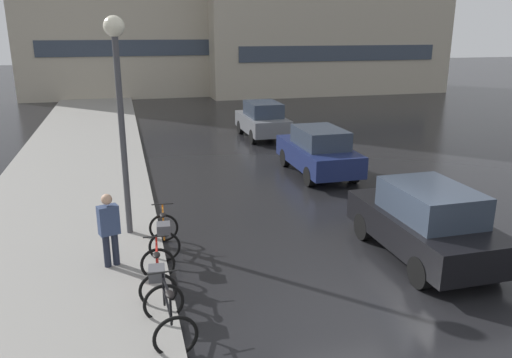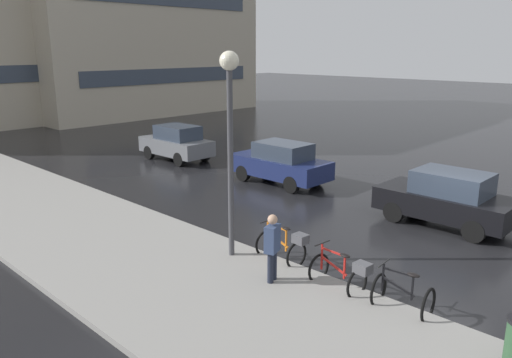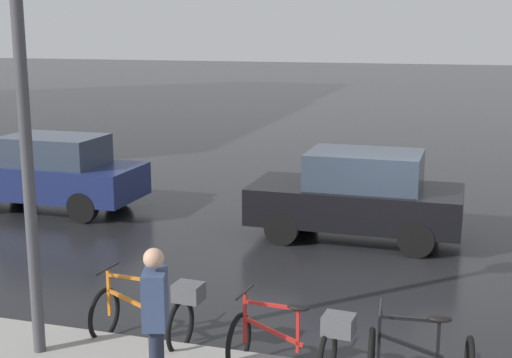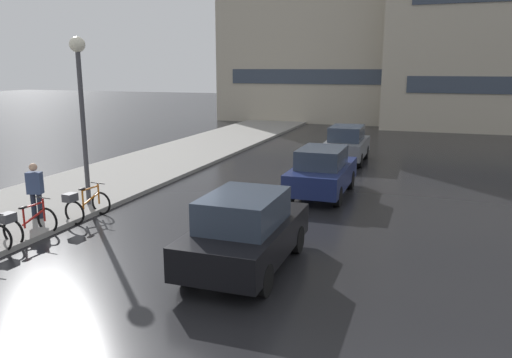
{
  "view_description": "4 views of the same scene",
  "coord_description": "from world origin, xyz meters",
  "px_view_note": "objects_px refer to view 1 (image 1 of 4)",
  "views": [
    {
      "loc": [
        -4.26,
        -8.02,
        4.86
      ],
      "look_at": [
        -1.31,
        2.95,
        1.43
      ],
      "focal_mm": 35.0,
      "sensor_mm": 36.0,
      "label": 1
    },
    {
      "loc": [
        -12.35,
        -4.96,
        5.19
      ],
      "look_at": [
        -2.09,
        4.84,
        1.46
      ],
      "focal_mm": 35.0,
      "sensor_mm": 36.0,
      "label": 2
    },
    {
      "loc": [
        -11.11,
        -1.23,
        3.93
      ],
      "look_at": [
        -0.05,
        2.17,
        1.47
      ],
      "focal_mm": 50.0,
      "sensor_mm": 36.0,
      "label": 3
    },
    {
      "loc": [
        5.5,
        -8.77,
        4.26
      ],
      "look_at": [
        0.63,
        5.11,
        0.97
      ],
      "focal_mm": 35.0,
      "sensor_mm": 36.0,
      "label": 4
    }
  ],
  "objects_px": {
    "car_navy": "(318,151)",
    "pedestrian": "(109,229)",
    "car_grey": "(262,120)",
    "streetlamp": "(119,86)",
    "bicycle_nearest": "(169,317)",
    "bicycle_second": "(158,274)",
    "bicycle_third": "(164,233)",
    "car_black": "(426,222)"
  },
  "relations": [
    {
      "from": "car_grey",
      "to": "bicycle_nearest",
      "type": "bearing_deg",
      "value": -111.2
    },
    {
      "from": "bicycle_third",
      "to": "pedestrian",
      "type": "height_order",
      "value": "pedestrian"
    },
    {
      "from": "car_navy",
      "to": "pedestrian",
      "type": "height_order",
      "value": "pedestrian"
    },
    {
      "from": "bicycle_second",
      "to": "pedestrian",
      "type": "height_order",
      "value": "pedestrian"
    },
    {
      "from": "streetlamp",
      "to": "bicycle_third",
      "type": "bearing_deg",
      "value": -57.52
    },
    {
      "from": "bicycle_second",
      "to": "car_black",
      "type": "height_order",
      "value": "car_black"
    },
    {
      "from": "car_grey",
      "to": "bicycle_second",
      "type": "bearing_deg",
      "value": -113.43
    },
    {
      "from": "pedestrian",
      "to": "car_grey",
      "type": "bearing_deg",
      "value": 61.16
    },
    {
      "from": "car_black",
      "to": "car_grey",
      "type": "height_order",
      "value": "car_black"
    },
    {
      "from": "bicycle_third",
      "to": "streetlamp",
      "type": "xyz_separation_m",
      "value": [
        -0.73,
        1.15,
        3.15
      ]
    },
    {
      "from": "pedestrian",
      "to": "car_navy",
      "type": "bearing_deg",
      "value": 39.8
    },
    {
      "from": "bicycle_nearest",
      "to": "car_black",
      "type": "distance_m",
      "value": 5.93
    },
    {
      "from": "bicycle_nearest",
      "to": "car_grey",
      "type": "height_order",
      "value": "car_grey"
    },
    {
      "from": "pedestrian",
      "to": "streetlamp",
      "type": "bearing_deg",
      "value": 77.02
    },
    {
      "from": "bicycle_third",
      "to": "car_black",
      "type": "distance_m",
      "value": 5.75
    },
    {
      "from": "bicycle_third",
      "to": "bicycle_second",
      "type": "bearing_deg",
      "value": -98.48
    },
    {
      "from": "bicycle_nearest",
      "to": "bicycle_second",
      "type": "height_order",
      "value": "same"
    },
    {
      "from": "bicycle_second",
      "to": "bicycle_third",
      "type": "xyz_separation_m",
      "value": [
        0.28,
        1.89,
        0.02
      ]
    },
    {
      "from": "car_navy",
      "to": "streetlamp",
      "type": "relative_size",
      "value": 0.8
    },
    {
      "from": "bicycle_second",
      "to": "bicycle_third",
      "type": "relative_size",
      "value": 0.99
    },
    {
      "from": "bicycle_second",
      "to": "car_grey",
      "type": "distance_m",
      "value": 14.57
    },
    {
      "from": "bicycle_third",
      "to": "streetlamp",
      "type": "relative_size",
      "value": 0.28
    },
    {
      "from": "bicycle_second",
      "to": "streetlamp",
      "type": "height_order",
      "value": "streetlamp"
    },
    {
      "from": "car_navy",
      "to": "pedestrian",
      "type": "bearing_deg",
      "value": -140.2
    },
    {
      "from": "car_navy",
      "to": "pedestrian",
      "type": "xyz_separation_m",
      "value": [
        -6.85,
        -5.71,
        0.14
      ]
    },
    {
      "from": "bicycle_second",
      "to": "car_navy",
      "type": "height_order",
      "value": "car_navy"
    },
    {
      "from": "bicycle_third",
      "to": "car_black",
      "type": "relative_size",
      "value": 0.37
    },
    {
      "from": "pedestrian",
      "to": "car_black",
      "type": "bearing_deg",
      "value": -9.26
    },
    {
      "from": "car_grey",
      "to": "streetlamp",
      "type": "height_order",
      "value": "streetlamp"
    },
    {
      "from": "bicycle_third",
      "to": "car_grey",
      "type": "height_order",
      "value": "car_grey"
    },
    {
      "from": "bicycle_third",
      "to": "car_grey",
      "type": "relative_size",
      "value": 0.38
    },
    {
      "from": "bicycle_third",
      "to": "car_navy",
      "type": "distance_m",
      "value": 7.69
    },
    {
      "from": "car_grey",
      "to": "pedestrian",
      "type": "distance_m",
      "value": 13.76
    },
    {
      "from": "car_grey",
      "to": "streetlamp",
      "type": "xyz_separation_m",
      "value": [
        -6.24,
        -10.33,
        2.81
      ]
    },
    {
      "from": "bicycle_third",
      "to": "car_black",
      "type": "xyz_separation_m",
      "value": [
        5.49,
        -1.66,
        0.34
      ]
    },
    {
      "from": "bicycle_nearest",
      "to": "streetlamp",
      "type": "distance_m",
      "value": 5.5
    },
    {
      "from": "car_black",
      "to": "bicycle_third",
      "type": "bearing_deg",
      "value": 163.21
    },
    {
      "from": "bicycle_second",
      "to": "pedestrian",
      "type": "bearing_deg",
      "value": 122.78
    },
    {
      "from": "bicycle_nearest",
      "to": "car_black",
      "type": "relative_size",
      "value": 0.3
    },
    {
      "from": "bicycle_nearest",
      "to": "car_navy",
      "type": "relative_size",
      "value": 0.28
    },
    {
      "from": "car_black",
      "to": "pedestrian",
      "type": "relative_size",
      "value": 2.31
    },
    {
      "from": "bicycle_nearest",
      "to": "car_navy",
      "type": "bearing_deg",
      "value": 54.75
    }
  ]
}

